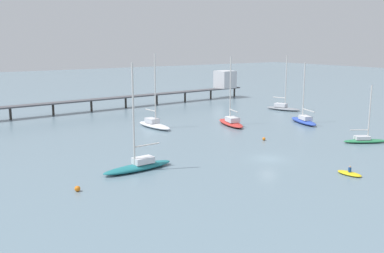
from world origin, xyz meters
The scene contains 11 objects.
ground_plane centered at (0.00, 0.00, 0.00)m, with size 400.00×400.00×0.00m, color slate.
pier centered at (21.38, 54.30, 4.07)m, with size 81.93×8.41×7.54m.
sailboat_teal centered at (-17.15, 5.15, 0.75)m, with size 9.70×2.87×13.29m.
sailboat_green centered at (19.36, -1.53, 0.56)m, with size 7.09×5.12×9.09m.
sailboat_gray centered at (32.94, 29.46, 0.72)m, with size 5.11×8.57×12.63m.
sailboat_white centered at (-2.11, 27.97, 0.76)m, with size 3.33×9.45×13.64m.
sailboat_red centered at (11.13, 21.68, 0.73)m, with size 5.08×9.61×12.93m.
sailboat_blue centered at (24.06, 15.22, 0.73)m, with size 5.08×9.03×11.81m.
dinghy_yellow centered at (2.87, -10.86, 0.20)m, with size 1.60×3.24×1.14m.
mooring_buoy_mid centered at (7.29, 8.61, 0.26)m, with size 0.52×0.52×0.52m, color orange.
mooring_buoy_far centered at (-26.25, 1.79, 0.31)m, with size 0.62×0.62×0.62m, color orange.
Camera 1 is at (-41.43, -42.23, 15.86)m, focal length 41.26 mm.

